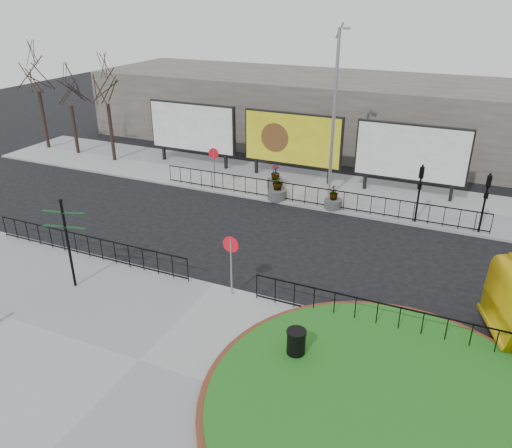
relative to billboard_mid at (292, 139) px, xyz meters
The scene contains 25 objects.
ground 13.31m from the billboard_mid, 83.40° to the right, with size 90.00×90.00×0.00m, color black.
pavement_near 18.21m from the billboard_mid, 85.23° to the right, with size 30.00×10.00×0.12m, color gray.
pavement_far 3.10m from the billboard_mid, 32.94° to the right, with size 44.00×6.00×0.12m, color gray.
brick_edge 19.36m from the billboard_mid, 62.06° to the right, with size 10.40×10.40×0.18m, color brown.
grass_lawn 19.36m from the billboard_mid, 62.06° to the right, with size 10.00×10.00×0.22m, color #1B5216.
railing_near_left 14.15m from the billboard_mid, 108.73° to the right, with size 10.00×0.10×1.10m, color black, non-canonical shape.
railing_near_right 15.62m from the billboard_mid, 58.92° to the right, with size 9.00×0.10×1.10m, color black, non-canonical shape.
railing_far 4.84m from the billboard_mid, 55.75° to the right, with size 18.00×0.10×1.10m, color black, non-canonical shape.
speed_sign_far 5.04m from the billboard_mid, 134.46° to the right, with size 0.64×0.07×2.47m.
speed_sign_near 13.62m from the billboard_mid, 79.41° to the right, with size 0.64×0.07×2.47m.
billboard_left 7.00m from the billboard_mid, behind, with size 6.20×0.31×4.10m.
billboard_mid is the anchor object (origin of this frame).
billboard_right 7.00m from the billboard_mid, ahead, with size 6.20×0.31×4.10m.
lamp_post 4.23m from the billboard_mid, 33.25° to the right, with size 0.74×0.18×9.23m.
signal_pole_a 8.80m from the billboard_mid, 24.42° to the right, with size 0.22×0.26×3.00m.
signal_pole_b 11.60m from the billboard_mid, 18.28° to the right, with size 0.22×0.26×3.00m.
tree_left 12.63m from the billboard_mid, behind, with size 2.00×2.00×7.00m, color #2D2119, non-canonical shape.
tree_mid 16.05m from the billboard_mid, behind, with size 2.00×2.00×6.20m, color #2D2119, non-canonical shape.
tree_far 19.07m from the billboard_mid, behind, with size 2.00×2.00×7.50m, color #2D2119, non-canonical shape.
building_backdrop 9.15m from the billboard_mid, 80.57° to the left, with size 40.00×10.00×5.00m, color slate.
fingerpost_sign 15.71m from the billboard_mid, 102.75° to the right, with size 1.73×0.67×3.71m.
litter_bin 17.07m from the billboard_mid, 69.28° to the right, with size 0.64×0.64×1.05m.
planter_a 2.81m from the billboard_mid, 98.69° to the right, with size 0.97×0.97×1.43m.
planter_b 4.10m from the billboard_mid, 82.48° to the right, with size 1.07×1.07×1.54m.
planter_c 5.53m from the billboard_mid, 43.99° to the right, with size 0.94×0.94×1.35m.
Camera 1 is at (8.45, -14.90, 10.70)m, focal length 35.00 mm.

